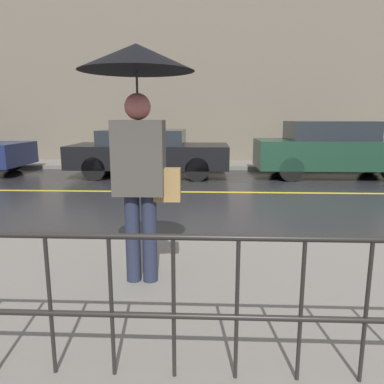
{
  "coord_description": "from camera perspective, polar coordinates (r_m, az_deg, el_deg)",
  "views": [
    {
      "loc": [
        -0.9,
        -8.23,
        1.64
      ],
      "look_at": [
        -1.2,
        -1.5,
        0.3
      ],
      "focal_mm": 35.0,
      "sensor_mm": 36.0,
      "label": 1
    }
  ],
  "objects": [
    {
      "name": "sidewalk_far",
      "position": [
        12.82,
        6.55,
        4.11
      ],
      "size": [
        28.0,
        1.71,
        0.12
      ],
      "color": "slate",
      "rests_on": "ground_plane"
    },
    {
      "name": "car_black",
      "position": [
        10.74,
        -6.63,
        6.09
      ],
      "size": [
        4.4,
        1.91,
        1.31
      ],
      "color": "black",
      "rests_on": "ground_plane"
    },
    {
      "name": "railing_foreground",
      "position": [
        2.38,
        25.23,
        -13.66
      ],
      "size": [
        12.0,
        0.04,
        0.89
      ],
      "color": "black",
      "rests_on": "sidewalk_near"
    },
    {
      "name": "lane_marking",
      "position": [
        8.44,
        8.6,
        -0.05
      ],
      "size": [
        25.2,
        0.12,
        0.01
      ],
      "color": "gold",
      "rests_on": "ground_plane"
    },
    {
      "name": "building_storefront",
      "position": [
        13.82,
        6.57,
        18.2
      ],
      "size": [
        28.0,
        0.3,
        6.65
      ],
      "color": "#706656",
      "rests_on": "ground_plane"
    },
    {
      "name": "pedestrian",
      "position": [
        3.36,
        -8.2,
        13.27
      ],
      "size": [
        1.0,
        1.0,
        2.14
      ],
      "color": "#23283D",
      "rests_on": "sidewalk_near"
    },
    {
      "name": "car_dark_green",
      "position": [
        11.14,
        20.66,
        6.14
      ],
      "size": [
        4.27,
        1.75,
        1.55
      ],
      "color": "#193828",
      "rests_on": "ground_plane"
    },
    {
      "name": "sidewalk_near",
      "position": [
        3.66,
        17.06,
        -14.87
      ],
      "size": [
        28.0,
        2.89,
        0.12
      ],
      "color": "slate",
      "rests_on": "ground_plane"
    },
    {
      "name": "ground_plane",
      "position": [
        8.44,
        8.6,
        -0.08
      ],
      "size": [
        80.0,
        80.0,
        0.0
      ],
      "primitive_type": "plane",
      "color": "#262628"
    }
  ]
}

